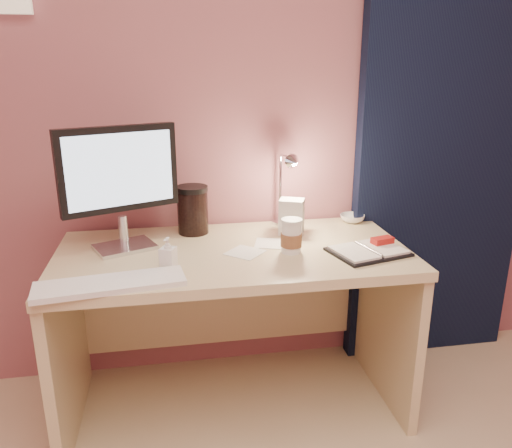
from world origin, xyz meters
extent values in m
plane|color=#8E5257|center=(0.00, 1.75, 1.25)|extent=(3.50, 0.00, 3.50)
cube|color=black|center=(1.05, 1.69, 1.10)|extent=(0.85, 0.08, 2.20)
cube|color=#C4B68B|center=(0.00, 1.38, 0.71)|extent=(1.40, 0.70, 0.04)
cube|color=#C4B68B|center=(-0.68, 1.38, 0.34)|extent=(0.04, 0.66, 0.69)
cube|color=#C4B68B|center=(0.68, 1.38, 0.34)|extent=(0.04, 0.66, 0.69)
cube|color=#C4B68B|center=(0.00, 1.71, 0.40)|extent=(1.32, 0.03, 0.55)
cube|color=silver|center=(-0.43, 1.47, 0.74)|extent=(0.27, 0.24, 0.02)
cylinder|color=silver|center=(-0.43, 1.47, 0.81)|extent=(0.04, 0.04, 0.12)
cube|color=black|center=(-0.43, 1.47, 1.06)|extent=(0.44, 0.21, 0.33)
cube|color=#BBDEFF|center=(-0.44, 1.44, 1.06)|extent=(0.38, 0.16, 0.28)
cube|color=white|center=(-0.45, 1.10, 0.74)|extent=(0.51, 0.21, 0.02)
cube|color=black|center=(0.52, 1.25, 0.74)|extent=(0.33, 0.28, 0.01)
cube|color=white|center=(0.45, 1.23, 0.75)|extent=(0.17, 0.21, 0.01)
cube|color=white|center=(0.59, 1.27, 0.75)|extent=(0.17, 0.21, 0.01)
cube|color=#AB270E|center=(0.60, 1.30, 0.76)|extent=(0.10, 0.07, 0.02)
cube|color=white|center=(0.16, 1.42, 0.73)|extent=(0.16, 0.16, 0.00)
cube|color=white|center=(0.04, 1.34, 0.73)|extent=(0.18, 0.18, 0.00)
cylinder|color=silver|center=(0.22, 1.32, 0.79)|extent=(0.08, 0.08, 0.13)
cylinder|color=brown|center=(0.22, 1.32, 0.78)|extent=(0.08, 0.08, 0.05)
cylinder|color=silver|center=(0.22, 1.32, 0.86)|extent=(0.08, 0.08, 0.01)
imported|color=silver|center=(0.60, 1.65, 0.75)|extent=(0.15, 0.15, 0.04)
imported|color=silver|center=(-0.26, 1.24, 0.79)|extent=(0.07, 0.07, 0.12)
cylinder|color=black|center=(-0.14, 1.62, 0.82)|extent=(0.13, 0.13, 0.19)
cube|color=silver|center=(0.28, 1.54, 0.81)|extent=(0.13, 0.12, 0.16)
cylinder|color=silver|center=(0.26, 1.69, 0.74)|extent=(0.08, 0.08, 0.01)
cylinder|color=silver|center=(0.26, 1.69, 0.90)|extent=(0.01, 0.01, 0.31)
cone|color=silver|center=(0.23, 1.55, 1.05)|extent=(0.07, 0.07, 0.06)
camera|label=1|loc=(-0.23, -0.48, 1.44)|focal=35.00mm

